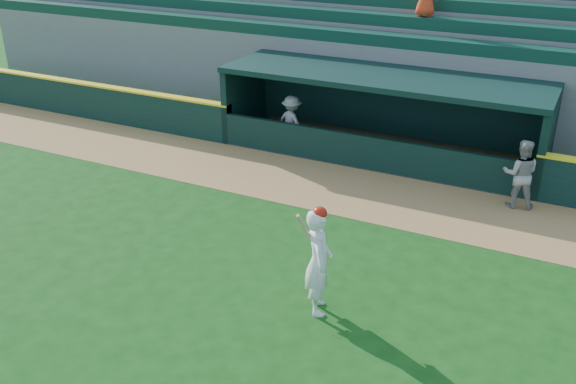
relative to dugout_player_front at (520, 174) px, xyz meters
name	(u,v)px	position (x,y,z in m)	size (l,w,h in m)	color
ground	(253,279)	(-4.23, -5.91, -0.88)	(120.00, 120.00, 0.00)	#124110
warning_track	(344,189)	(-4.23, -1.01, -0.88)	(40.00, 3.00, 0.01)	olive
field_wall_left	(45,94)	(-16.48, 0.64, -0.28)	(15.50, 0.30, 1.20)	black
wall_stripe_left	(43,77)	(-16.48, 0.64, 0.35)	(15.50, 0.32, 0.06)	yellow
dugout_player_front	(520,174)	(0.00, 0.00, 0.00)	(0.86, 0.67, 1.76)	#989893
dugout_player_inside	(292,122)	(-6.85, 1.18, -0.06)	(1.06, 0.61, 1.64)	#A7A6A1
dugout	(385,109)	(-4.23, 2.09, 0.48)	(9.40, 2.80, 2.46)	slate
stands	(429,44)	(-4.23, 6.66, 1.51)	(34.50, 6.25, 7.59)	slate
batter_at_plate	(318,260)	(-2.64, -6.26, 0.19)	(0.80, 0.94, 2.17)	white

